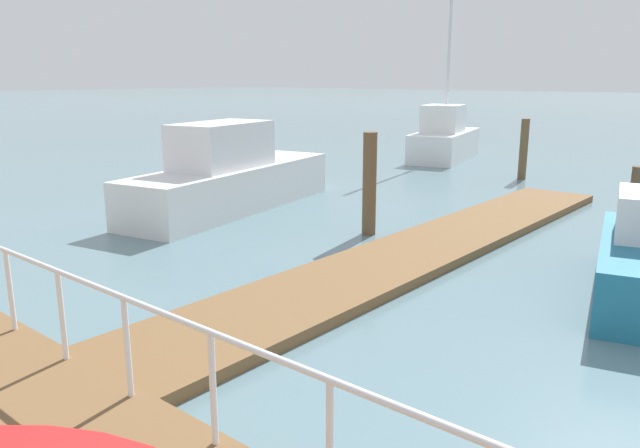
# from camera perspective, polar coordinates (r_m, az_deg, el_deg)

# --- Properties ---
(floating_dock) EXTENTS (15.79, 2.00, 0.18)m
(floating_dock) POSITION_cam_1_polar(r_m,az_deg,el_deg) (12.73, 9.57, -2.35)
(floating_dock) COLOR brown
(floating_dock) RESTS_ON ground_plane
(dock_piling_0) EXTENTS (0.31, 0.31, 2.34)m
(dock_piling_0) POSITION_cam_1_polar(r_m,az_deg,el_deg) (13.93, 4.63, 3.73)
(dock_piling_0) COLOR brown
(dock_piling_0) RESTS_ON ground_plane
(dock_piling_1) EXTENTS (0.28, 0.28, 1.69)m
(dock_piling_1) POSITION_cam_1_polar(r_m,az_deg,el_deg) (14.77, 27.28, 1.53)
(dock_piling_1) COLOR brown
(dock_piling_1) RESTS_ON ground_plane
(dock_piling_3) EXTENTS (0.28, 0.28, 2.12)m
(dock_piling_3) POSITION_cam_1_polar(r_m,az_deg,el_deg) (22.83, 18.44, 6.63)
(dock_piling_3) COLOR brown
(dock_piling_3) RESTS_ON ground_plane
(moored_boat_0) EXTENTS (7.44, 3.31, 2.38)m
(moored_boat_0) POSITION_cam_1_polar(r_m,az_deg,el_deg) (16.81, -8.39, 4.30)
(moored_boat_0) COLOR white
(moored_boat_0) RESTS_ON ground_plane
(moored_boat_1) EXTENTS (5.58, 3.17, 10.01)m
(moored_boat_1) POSITION_cam_1_polar(r_m,az_deg,el_deg) (27.53, 11.51, 7.78)
(moored_boat_1) COLOR white
(moored_boat_1) RESTS_ON ground_plane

